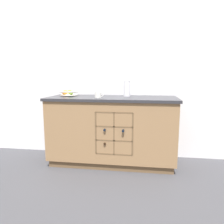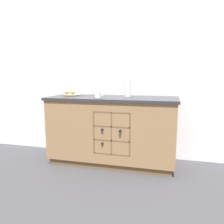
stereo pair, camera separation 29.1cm
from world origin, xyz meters
name	(u,v)px [view 1 (the left image)]	position (x,y,z in m)	size (l,w,h in m)	color
ground_plane	(112,162)	(0.00, 0.00, 0.00)	(14.00, 14.00, 0.00)	#424247
back_wall	(116,70)	(0.00, 0.37, 1.27)	(4.40, 0.06, 2.55)	white
kitchen_island	(112,130)	(0.00, 0.00, 0.46)	(1.70, 0.66, 0.91)	brown
fruit_bowl	(69,93)	(-0.63, 0.10, 0.95)	(0.27, 0.27, 0.08)	silver
white_pitcher	(127,88)	(0.19, 0.15, 1.02)	(0.15, 0.10, 0.21)	white
ceramic_mug	(98,94)	(-0.17, -0.09, 0.95)	(0.12, 0.08, 0.08)	white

